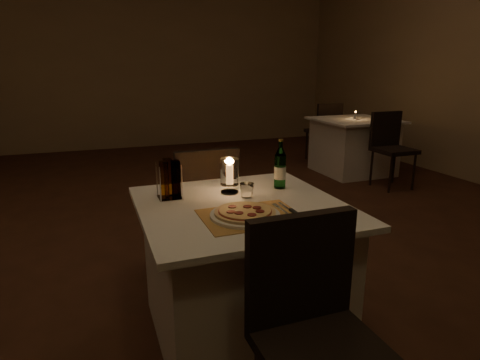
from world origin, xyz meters
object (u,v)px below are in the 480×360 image
object	(u,v)px
pizza	(245,212)
plate	(245,215)
main_table	(241,270)
chair_far	(204,199)
hurricane_candle	(230,173)
chair_near	(313,317)
water_bottle	(280,169)
neighbor_table_right	(353,146)
tumbler	(247,190)

from	to	relation	value
pizza	plate	bearing A→B (deg)	79.25
main_table	pizza	bearing A→B (deg)	-105.52
main_table	chair_far	world-z (taller)	chair_far
chair_far	hurricane_candle	distance (m)	0.60
chair_near	hurricane_candle	bearing A→B (deg)	89.62
plate	water_bottle	world-z (taller)	water_bottle
pizza	neighbor_table_right	world-z (taller)	pizza
chair_far	tumbler	bearing A→B (deg)	-83.84
pizza	chair_near	bearing A→B (deg)	-84.64
water_bottle	tumbler	bearing A→B (deg)	-158.15
chair_near	hurricane_candle	world-z (taller)	hurricane_candle
main_table	neighbor_table_right	xyz separation A→B (m)	(2.68, 2.77, 0.00)
pizza	neighbor_table_right	distance (m)	4.04
water_bottle	neighbor_table_right	xyz separation A→B (m)	(2.38, 2.58, -0.48)
chair_far	neighbor_table_right	distance (m)	3.38
water_bottle	chair_near	bearing A→B (deg)	-108.56
plate	chair_near	bearing A→B (deg)	-84.65
plate	pizza	xyz separation A→B (m)	(-0.00, -0.00, 0.02)
chair_near	neighbor_table_right	xyz separation A→B (m)	(2.68, 3.48, -0.18)
main_table	hurricane_candle	bearing A→B (deg)	88.27
chair_far	water_bottle	distance (m)	0.68
pizza	hurricane_candle	bearing A→B (deg)	81.58
chair_near	plate	world-z (taller)	chair_near
chair_near	chair_far	xyz separation A→B (m)	(-0.00, 1.43, 0.00)
chair_far	water_bottle	world-z (taller)	water_bottle
pizza	water_bottle	distance (m)	0.52
main_table	chair_near	distance (m)	0.74
hurricane_candle	neighbor_table_right	bearing A→B (deg)	43.86
chair_far	neighbor_table_right	xyz separation A→B (m)	(2.68, 2.06, -0.18)
chair_far	pizza	world-z (taller)	chair_far
water_bottle	hurricane_candle	bearing A→B (deg)	178.78
neighbor_table_right	chair_near	bearing A→B (deg)	-127.59
plate	pizza	distance (m)	0.02
plate	water_bottle	size ratio (longest dim) A/B	1.15
chair_far	neighbor_table_right	size ratio (longest dim) A/B	0.90
chair_near	plate	bearing A→B (deg)	95.35
chair_far	pizza	size ratio (longest dim) A/B	3.21
main_table	hurricane_candle	distance (m)	0.52
plate	neighbor_table_right	bearing A→B (deg)	47.19
chair_near	tumbler	distance (m)	0.84
main_table	tumbler	distance (m)	0.42
main_table	water_bottle	size ratio (longest dim) A/B	3.58
main_table	tumbler	bearing A→B (deg)	55.35
pizza	tumbler	size ratio (longest dim) A/B	3.72
water_bottle	plate	bearing A→B (deg)	-133.62
chair_near	neighbor_table_right	world-z (taller)	chair_near
pizza	water_bottle	xyz separation A→B (m)	(0.35, 0.37, 0.09)
plate	water_bottle	xyz separation A→B (m)	(0.35, 0.37, 0.10)
plate	chair_far	bearing A→B (deg)	86.80
chair_near	tumbler	bearing A→B (deg)	85.30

